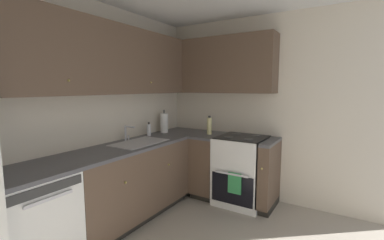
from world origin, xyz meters
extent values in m
cube|color=beige|center=(0.00, 1.50, 1.24)|extent=(3.76, 0.05, 2.49)
cube|color=beige|center=(1.85, 0.00, 1.24)|extent=(0.05, 3.04, 2.49)
cube|color=white|center=(-0.68, 1.17, 0.43)|extent=(0.60, 0.60, 0.85)
cube|color=#333333|center=(-0.68, 0.87, 0.80)|extent=(0.55, 0.01, 0.07)
cube|color=silver|center=(-0.68, 0.85, 0.73)|extent=(0.36, 0.02, 0.02)
cube|color=brown|center=(0.43, 1.17, 0.47)|extent=(1.60, 0.60, 0.76)
cube|color=black|center=(0.43, 1.20, 0.04)|extent=(1.60, 0.54, 0.09)
sphere|color=tan|center=(0.07, 0.86, 0.61)|extent=(0.02, 0.02, 0.02)
sphere|color=tan|center=(0.78, 0.86, 0.61)|extent=(0.02, 0.02, 0.02)
cube|color=#4C4C51|center=(0.42, 1.17, 0.87)|extent=(2.81, 0.60, 0.03)
cube|color=brown|center=(1.53, 0.71, 0.47)|extent=(0.60, 0.33, 0.76)
cube|color=black|center=(1.56, 0.71, 0.04)|extent=(0.54, 0.33, 0.09)
cube|color=brown|center=(1.53, -0.15, 0.47)|extent=(0.60, 0.15, 0.76)
cube|color=black|center=(1.56, -0.15, 0.04)|extent=(0.54, 0.15, 0.09)
sphere|color=tan|center=(1.22, -0.15, 0.61)|extent=(0.02, 0.02, 0.02)
cube|color=#4C4C51|center=(1.53, 0.71, 0.87)|extent=(0.60, 0.33, 0.03)
cube|color=#4C4C51|center=(1.53, -0.15, 0.87)|extent=(0.60, 0.15, 0.03)
cube|color=white|center=(1.55, 0.22, 0.44)|extent=(0.64, 0.62, 0.89)
cube|color=black|center=(1.22, 0.22, 0.28)|extent=(0.02, 0.55, 0.37)
cube|color=silver|center=(1.20, 0.22, 0.49)|extent=(0.02, 0.43, 0.02)
cube|color=black|center=(1.55, 0.22, 0.89)|extent=(0.59, 0.60, 0.01)
cube|color=white|center=(1.85, 0.22, 0.96)|extent=(0.03, 0.60, 0.15)
cylinder|color=#4C4C4C|center=(1.41, 0.08, 0.90)|extent=(0.11, 0.11, 0.01)
cylinder|color=#4C4C4C|center=(1.41, 0.36, 0.90)|extent=(0.11, 0.11, 0.01)
cylinder|color=#4C4C4C|center=(1.69, 0.08, 0.90)|extent=(0.11, 0.11, 0.01)
cylinder|color=#4C4C4C|center=(1.69, 0.36, 0.90)|extent=(0.11, 0.11, 0.01)
cube|color=#338C4C|center=(1.20, 0.18, 0.38)|extent=(0.02, 0.17, 0.26)
cube|color=brown|center=(0.26, 1.31, 1.85)|extent=(2.49, 0.32, 0.76)
sphere|color=tan|center=(-0.28, 1.14, 1.60)|extent=(0.02, 0.02, 0.02)
sphere|color=tan|center=(0.81, 1.14, 1.60)|extent=(0.02, 0.02, 0.02)
cube|color=brown|center=(1.67, 0.66, 1.85)|extent=(0.32, 1.61, 0.76)
cube|color=#B7B7BC|center=(0.58, 1.14, 0.89)|extent=(0.66, 0.40, 0.01)
cube|color=gray|center=(0.58, 1.14, 0.84)|extent=(0.61, 0.36, 0.09)
cube|color=#99999E|center=(0.58, 1.14, 0.86)|extent=(0.02, 0.35, 0.06)
cylinder|color=silver|center=(0.58, 1.37, 0.98)|extent=(0.02, 0.02, 0.19)
cylinder|color=silver|center=(0.58, 1.30, 1.07)|extent=(0.02, 0.15, 0.02)
cylinder|color=silver|center=(0.63, 1.37, 0.92)|extent=(0.02, 0.02, 0.06)
cylinder|color=silver|center=(0.99, 1.35, 0.97)|extent=(0.05, 0.05, 0.16)
cylinder|color=#262626|center=(0.99, 1.35, 1.06)|extent=(0.02, 0.02, 0.03)
cylinder|color=white|center=(1.30, 1.33, 1.03)|extent=(0.11, 0.11, 0.28)
cylinder|color=#3F3F3F|center=(1.30, 1.33, 1.05)|extent=(0.02, 0.02, 0.34)
cylinder|color=beige|center=(1.53, 0.71, 1.01)|extent=(0.07, 0.07, 0.24)
cylinder|color=black|center=(1.53, 0.71, 1.14)|extent=(0.04, 0.04, 0.02)
camera|label=1|loc=(-1.68, -1.00, 1.54)|focal=24.46mm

